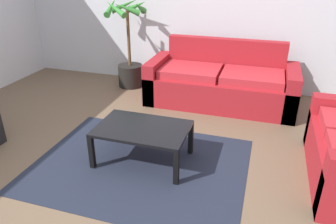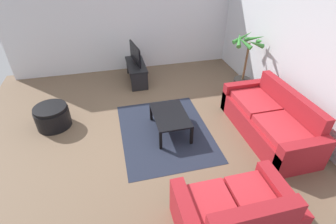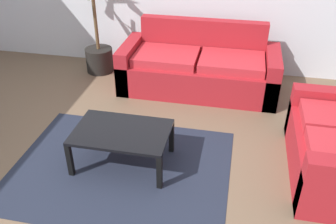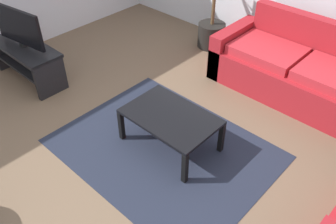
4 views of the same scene
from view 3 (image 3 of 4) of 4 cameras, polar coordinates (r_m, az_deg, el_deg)
name	(u,v)px [view 3 (image 3 of 4)]	position (r m, az deg, el deg)	size (l,w,h in m)	color
ground_plane	(96,193)	(3.57, -11.20, -12.42)	(6.60, 6.60, 0.00)	brown
couch_main	(199,69)	(5.10, 4.86, 6.75)	(2.13, 0.90, 0.90)	maroon
coffee_table	(122,135)	(3.66, -7.26, -3.56)	(0.95, 0.63, 0.40)	black
area_rug	(121,168)	(3.80, -7.38, -8.68)	(2.20, 1.70, 0.01)	#1E2333
potted_palm	(97,39)	(5.63, -11.12, 11.23)	(0.65, 0.71, 1.44)	black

